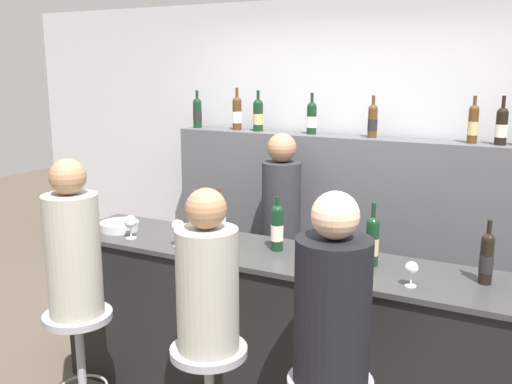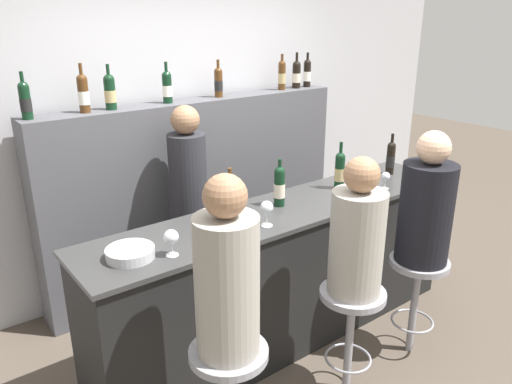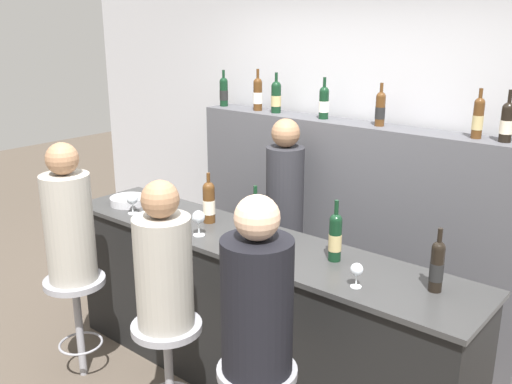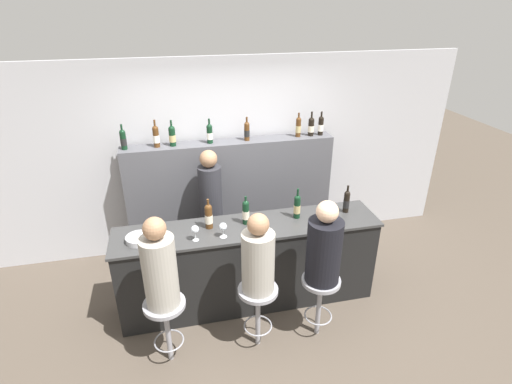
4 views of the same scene
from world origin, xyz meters
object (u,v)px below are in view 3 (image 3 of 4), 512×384
object	(u,v)px
wine_bottle_backbar_3	(324,102)
wine_bottle_backbar_1	(258,94)
wine_bottle_counter_0	(209,202)
wine_bottle_backbar_2	(276,97)
wine_bottle_backbar_0	(224,91)
wine_glass_3	(357,270)
wine_glass_2	(199,218)
guest_seated_left	(68,221)
bar_stool_left	(76,300)
wine_bottle_counter_2	(335,237)
wine_glass_1	(168,207)
wine_bottle_counter_3	(437,266)
wine_bottle_backbar_5	(478,118)
guest_seated_middle	(163,264)
bartender	(284,231)
metal_bowl	(128,201)
wine_bottle_counter_1	(255,215)
guest_seated_right	(257,297)
bar_stool_middle	(168,348)
wine_bottle_backbar_6	(507,122)
wine_bottle_backbar_4	(380,109)

from	to	relation	value
wine_bottle_backbar_3	wine_bottle_backbar_1	bearing A→B (deg)	180.00
wine_bottle_counter_0	wine_bottle_backbar_2	xyz separation A→B (m)	(-0.29, 1.08, 0.56)
wine_bottle_backbar_0	wine_glass_3	distance (m)	2.54
wine_glass_2	guest_seated_left	bearing A→B (deg)	-141.50
wine_glass_3	bar_stool_left	xyz separation A→B (m)	(-1.76, -0.51, -0.55)
wine_bottle_counter_2	wine_glass_1	world-z (taller)	wine_bottle_counter_2
guest_seated_left	wine_bottle_counter_3	bearing A→B (deg)	19.13
wine_bottle_backbar_5	guest_seated_middle	bearing A→B (deg)	-117.93
wine_bottle_backbar_1	wine_bottle_backbar_2	bearing A→B (deg)	0.00
wine_bottle_backbar_3	wine_glass_2	size ratio (longest dim) A/B	1.92
bartender	metal_bowl	bearing A→B (deg)	-135.61
wine_bottle_counter_3	wine_glass_3	size ratio (longest dim) A/B	2.56
wine_bottle_counter_1	guest_seated_right	bearing A→B (deg)	-49.68
metal_bowl	guest_seated_right	xyz separation A→B (m)	(1.73, -0.62, 0.04)
bar_stool_middle	metal_bowl	bearing A→B (deg)	150.39
wine_bottle_backbar_3	guest_seated_middle	distance (m)	1.92
wine_bottle_backbar_0	wine_bottle_backbar_3	distance (m)	1.03
wine_bottle_counter_1	wine_bottle_backbar_6	distance (m)	1.64
wine_glass_1	bar_stool_left	xyz separation A→B (m)	(-0.36, -0.51, -0.58)
wine_bottle_backbar_6	bartender	world-z (taller)	wine_bottle_backbar_6
wine_bottle_backbar_4	wine_bottle_counter_3	bearing A→B (deg)	-49.51
wine_glass_3	wine_bottle_counter_3	bearing A→B (deg)	33.57
wine_bottle_counter_1	wine_bottle_backbar_0	world-z (taller)	wine_bottle_backbar_0
wine_bottle_backbar_3	wine_glass_3	world-z (taller)	wine_bottle_backbar_3
wine_bottle_backbar_2	wine_glass_2	world-z (taller)	wine_bottle_backbar_2
wine_bottle_backbar_0	metal_bowl	xyz separation A→B (m)	(0.14, -1.18, -0.67)
bar_stool_left	wine_bottle_counter_2	bearing A→B (deg)	25.78
wine_bottle_counter_1	guest_seated_right	xyz separation A→B (m)	(0.61, -0.72, -0.07)
wine_bottle_backbar_1	wine_bottle_backbar_0	bearing A→B (deg)	-180.00
wine_bottle_backbar_4	guest_seated_right	xyz separation A→B (m)	(0.37, -1.80, -0.62)
wine_bottle_counter_0	guest_seated_right	bearing A→B (deg)	-35.52
wine_bottle_backbar_6	wine_glass_1	xyz separation A→B (m)	(-1.66, -1.29, -0.57)
wine_bottle_backbar_3	wine_bottle_backbar_4	world-z (taller)	wine_bottle_backbar_3
wine_bottle_counter_0	wine_bottle_backbar_0	size ratio (longest dim) A/B	1.10
bar_stool_middle	guest_seated_middle	world-z (taller)	guest_seated_middle
wine_bottle_counter_1	wine_glass_2	bearing A→B (deg)	-142.59
wine_bottle_backbar_0	guest_seated_right	bearing A→B (deg)	-43.96
wine_bottle_backbar_6	metal_bowl	distance (m)	2.60
wine_bottle_counter_2	wine_bottle_backbar_3	world-z (taller)	wine_bottle_backbar_3
wine_bottle_backbar_6	guest_seated_left	distance (m)	2.77
wine_bottle_counter_0	guest_seated_right	world-z (taller)	guest_seated_right
wine_bottle_counter_2	wine_bottle_backbar_6	xyz separation A→B (m)	(0.52, 1.08, 0.55)
wine_bottle_backbar_3	guest_seated_left	world-z (taller)	wine_bottle_backbar_3
wine_bottle_backbar_2	guest_seated_middle	xyz separation A→B (m)	(0.65, -1.80, -0.65)
wine_bottle_counter_3	bartender	bearing A→B (deg)	154.43
wine_bottle_backbar_1	wine_bottle_backbar_2	distance (m)	0.19
wine_bottle_counter_2	wine_bottle_backbar_1	world-z (taller)	wine_bottle_backbar_1
wine_bottle_counter_0	wine_glass_1	size ratio (longest dim) A/B	2.02
wine_bottle_backbar_0	metal_bowl	bearing A→B (deg)	-83.49
bar_stool_left	wine_glass_1	bearing A→B (deg)	54.97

